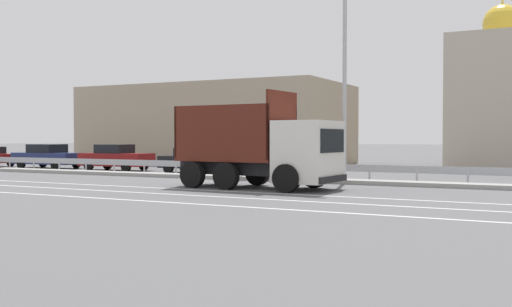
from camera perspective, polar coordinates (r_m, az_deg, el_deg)
The scene contains 14 objects.
ground_plane at distance 26.77m, azimuth -4.40°, elevation -2.75°, with size 320.00×320.00×0.00m, color #565659.
lane_strip_0 at distance 22.13m, azimuth -2.14°, elevation -3.64°, with size 59.28×0.16×0.01m, color silver.
lane_strip_1 at distance 20.47m, azimuth -4.81°, elevation -4.06°, with size 59.28×0.16×0.01m, color silver.
lane_strip_2 at distance 18.65m, azimuth -8.44°, elevation -4.61°, with size 59.28×0.16×0.01m, color silver.
median_island at distance 28.58m, azimuth -2.16°, elevation -2.30°, with size 32.61×1.10×0.18m, color gray.
median_guardrail at distance 29.64m, azimuth -0.97°, elevation -1.23°, with size 59.28×0.09×0.78m.
dump_truck at distance 23.20m, azimuth 1.85°, elevation -0.05°, with size 6.70×3.00×3.78m.
median_road_sign at distance 28.28m, azimuth -1.28°, elevation 0.02°, with size 0.65×0.16×2.44m.
street_lamp_1 at distance 26.36m, azimuth 8.35°, elevation 8.79°, with size 0.71×2.35×9.66m.
parked_car_1 at distance 41.05m, azimuth -19.16°, elevation -0.26°, with size 4.81×2.06×1.57m.
parked_car_2 at distance 37.13m, azimuth -13.19°, elevation -0.38°, with size 4.48×2.16×1.59m.
parked_car_3 at distance 33.62m, azimuth -5.90°, elevation -0.66°, with size 3.93×1.78×1.41m.
background_building_0 at distance 47.69m, azimuth -3.84°, elevation 2.73°, with size 20.20×10.27×6.02m, color tan.
church_tower at distance 55.85m, azimuth 22.35°, elevation 6.09°, with size 3.60×3.60×14.29m.
Camera 1 is at (14.06, -22.69, 1.98)m, focal length 42.00 mm.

